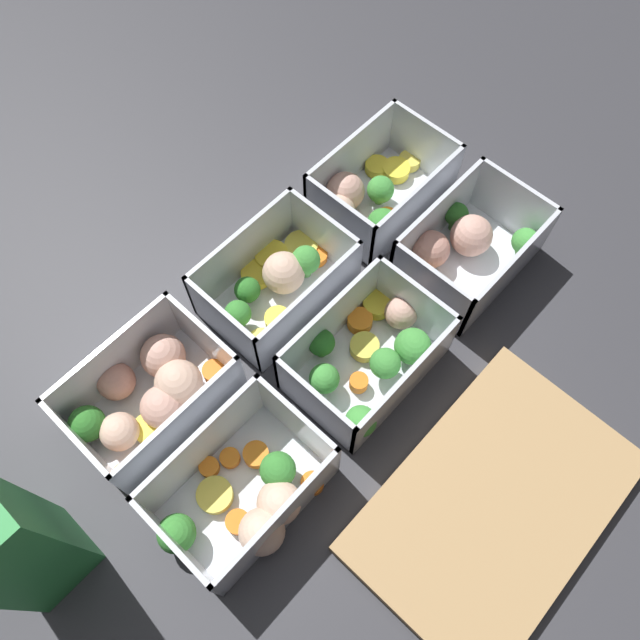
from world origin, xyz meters
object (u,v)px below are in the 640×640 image
object	(u,v)px
container_far_right	(247,497)
juice_carton	(13,546)
container_near_right	(150,395)
container_far_center	(371,354)
container_near_left	(371,194)
container_far_left	(465,246)
container_near_center	(277,281)

from	to	relation	value
container_far_right	juice_carton	world-z (taller)	juice_carton
container_near_right	container_far_center	world-z (taller)	same
container_near_left	container_far_right	world-z (taller)	same
container_far_right	container_near_left	bearing A→B (deg)	-157.26
container_far_left	container_far_right	xyz separation A→B (m)	(0.37, 0.02, -0.00)
container_near_center	container_far_right	distance (m)	0.24
container_far_left	juice_carton	world-z (taller)	juice_carton
container_far_right	juice_carton	bearing A→B (deg)	-30.97
container_near_right	container_far_center	bearing A→B (deg)	144.01
container_far_center	container_far_right	xyz separation A→B (m)	(0.19, 0.01, -0.00)
container_far_left	container_far_center	world-z (taller)	same
container_near_right	container_far_center	size ratio (longest dim) A/B	0.94
container_near_left	container_far_right	xyz separation A→B (m)	(0.35, 0.15, 0.00)
container_near_right	container_far_left	bearing A→B (deg)	160.64
container_far_left	container_far_right	size ratio (longest dim) A/B	0.95
container_far_center	container_far_right	world-z (taller)	same
juice_carton	container_far_right	bearing A→B (deg)	149.03
container_far_right	juice_carton	distance (m)	0.20
container_near_center	container_near_right	xyz separation A→B (m)	(0.18, -0.00, 0.00)
container_near_left	container_far_center	bearing A→B (deg)	40.72
container_near_right	container_far_right	distance (m)	0.15
container_near_right	container_far_center	xyz separation A→B (m)	(-0.19, 0.14, 0.00)
juice_carton	container_far_center	bearing A→B (deg)	166.15
container_near_left	container_far_left	xyz separation A→B (m)	(-0.02, 0.13, 0.00)
container_near_right	container_far_right	xyz separation A→B (m)	(0.00, 0.15, 0.00)
container_near_center	container_near_right	size ratio (longest dim) A/B	1.02
container_far_left	container_near_center	bearing A→B (deg)	-35.23
container_near_left	container_near_center	xyz separation A→B (m)	(0.16, 0.00, -0.00)
container_near_left	container_near_center	bearing A→B (deg)	0.70
container_far_right	juice_carton	xyz separation A→B (m)	(0.16, -0.10, 0.07)
container_far_center	container_near_center	bearing A→B (deg)	-88.49
container_far_left	juice_carton	bearing A→B (deg)	-8.44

